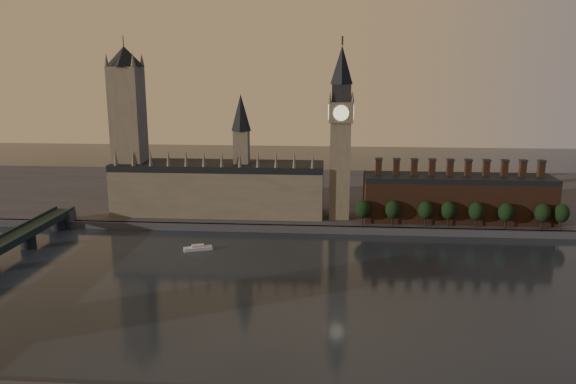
% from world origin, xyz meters
% --- Properties ---
extents(ground, '(900.00, 900.00, 0.00)m').
position_xyz_m(ground, '(0.00, 0.00, 0.00)').
color(ground, black).
rests_on(ground, ground).
extents(north_bank, '(900.00, 182.00, 4.00)m').
position_xyz_m(north_bank, '(0.00, 178.04, 2.00)').
color(north_bank, '#45464A').
rests_on(north_bank, ground).
extents(palace_of_westminster, '(130.00, 30.30, 74.00)m').
position_xyz_m(palace_of_westminster, '(-64.41, 114.91, 21.63)').
color(palace_of_westminster, '#796B56').
rests_on(palace_of_westminster, north_bank).
extents(victoria_tower, '(24.00, 24.00, 108.00)m').
position_xyz_m(victoria_tower, '(-120.00, 115.00, 59.09)').
color(victoria_tower, '#796B56').
rests_on(victoria_tower, north_bank).
extents(big_ben, '(15.00, 15.00, 107.00)m').
position_xyz_m(big_ben, '(10.00, 110.00, 56.83)').
color(big_ben, '#796B56').
rests_on(big_ben, north_bank).
extents(chimney_block, '(110.00, 25.00, 37.00)m').
position_xyz_m(chimney_block, '(80.00, 110.00, 17.82)').
color(chimney_block, '#4A2B1C').
rests_on(chimney_block, north_bank).
extents(embankment_tree_0, '(8.60, 8.60, 14.88)m').
position_xyz_m(embankment_tree_0, '(23.44, 94.42, 13.47)').
color(embankment_tree_0, black).
rests_on(embankment_tree_0, north_bank).
extents(embankment_tree_1, '(8.60, 8.60, 14.88)m').
position_xyz_m(embankment_tree_1, '(40.62, 95.08, 13.47)').
color(embankment_tree_1, black).
rests_on(embankment_tree_1, north_bank).
extents(embankment_tree_2, '(8.60, 8.60, 14.88)m').
position_xyz_m(embankment_tree_2, '(59.33, 94.81, 13.47)').
color(embankment_tree_2, black).
rests_on(embankment_tree_2, north_bank).
extents(embankment_tree_3, '(8.60, 8.60, 14.88)m').
position_xyz_m(embankment_tree_3, '(72.38, 95.45, 13.47)').
color(embankment_tree_3, black).
rests_on(embankment_tree_3, north_bank).
extents(embankment_tree_4, '(8.60, 8.60, 14.88)m').
position_xyz_m(embankment_tree_4, '(87.72, 94.55, 13.47)').
color(embankment_tree_4, black).
rests_on(embankment_tree_4, north_bank).
extents(embankment_tree_5, '(8.60, 8.60, 14.88)m').
position_xyz_m(embankment_tree_5, '(103.98, 93.68, 13.47)').
color(embankment_tree_5, black).
rests_on(embankment_tree_5, north_bank).
extents(embankment_tree_6, '(8.60, 8.60, 14.88)m').
position_xyz_m(embankment_tree_6, '(123.98, 93.53, 13.47)').
color(embankment_tree_6, black).
rests_on(embankment_tree_6, north_bank).
extents(embankment_tree_7, '(8.60, 8.60, 14.88)m').
position_xyz_m(embankment_tree_7, '(134.50, 93.64, 13.47)').
color(embankment_tree_7, black).
rests_on(embankment_tree_7, north_bank).
extents(river_boat, '(15.19, 9.06, 2.93)m').
position_xyz_m(river_boat, '(-64.28, 54.06, 1.12)').
color(river_boat, silver).
rests_on(river_boat, ground).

